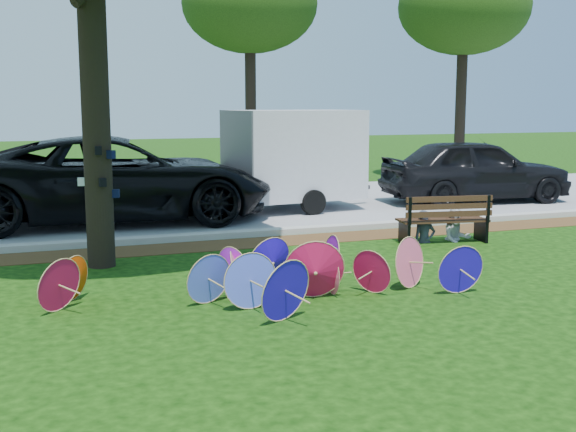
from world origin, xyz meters
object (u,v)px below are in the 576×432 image
(cargo_trailer, at_px, (295,154))
(person_right, at_px, (457,209))
(park_bench, at_px, (443,219))
(person_left, at_px, (425,212))
(parasol_pile, at_px, (282,272))
(black_van, at_px, (116,179))
(dark_pickup, at_px, (475,170))

(cargo_trailer, relative_size, person_right, 2.52)
(cargo_trailer, bearing_deg, park_bench, -83.37)
(person_left, bearing_deg, parasol_pile, -136.78)
(park_bench, xyz_separation_m, person_right, (0.35, 0.05, 0.16))
(black_van, relative_size, cargo_trailer, 2.23)
(park_bench, distance_m, person_right, 0.39)
(parasol_pile, height_order, black_van, black_van)
(parasol_pile, bearing_deg, person_right, 31.71)
(park_bench, bearing_deg, cargo_trailer, 112.53)
(dark_pickup, bearing_deg, person_left, 143.27)
(parasol_pile, relative_size, person_right, 4.92)
(black_van, distance_m, person_left, 6.83)
(black_van, distance_m, person_right, 7.38)
(parasol_pile, bearing_deg, dark_pickup, 42.57)
(parasol_pile, xyz_separation_m, dark_pickup, (8.05, 7.39, 0.49))
(person_right, bearing_deg, black_van, 151.37)
(black_van, xyz_separation_m, cargo_trailer, (4.35, 0.43, 0.42))
(park_bench, distance_m, person_left, 0.38)
(park_bench, xyz_separation_m, person_left, (-0.35, 0.05, 0.14))
(parasol_pile, distance_m, person_left, 4.77)
(black_van, xyz_separation_m, person_left, (5.20, -4.42, -0.36))
(black_van, relative_size, person_right, 5.63)
(cargo_trailer, relative_size, park_bench, 1.77)
(park_bench, height_order, person_left, person_left)
(cargo_trailer, distance_m, park_bench, 5.13)
(parasol_pile, distance_m, cargo_trailer, 8.29)
(dark_pickup, distance_m, person_right, 5.77)
(cargo_trailer, distance_m, person_left, 4.98)
(cargo_trailer, bearing_deg, parasol_pile, -118.46)
(black_van, distance_m, park_bench, 7.14)
(park_bench, bearing_deg, parasol_pile, -137.81)
(dark_pickup, relative_size, person_right, 4.11)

